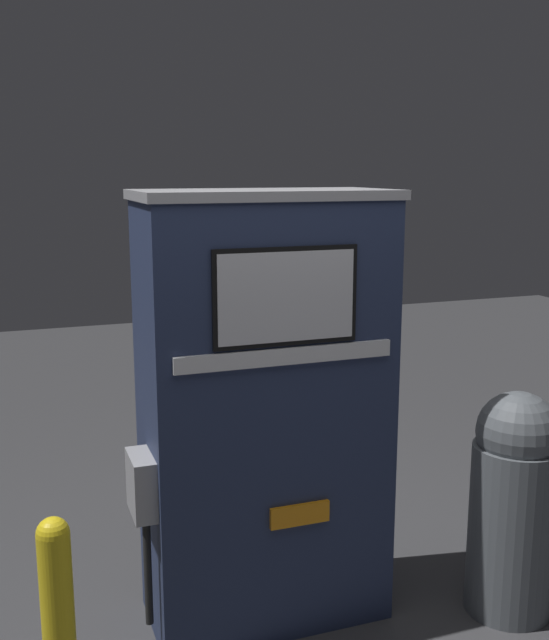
# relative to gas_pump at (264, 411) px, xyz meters

# --- Properties ---
(gas_pump) EXTENTS (1.13, 0.55, 1.90)m
(gas_pump) POSITION_rel_gas_pump_xyz_m (0.00, 0.00, 0.00)
(gas_pump) COLOR #232D4C
(gas_pump) RESTS_ON ground_plane
(safety_bollard) EXTENTS (0.12, 0.12, 0.82)m
(safety_bollard) POSITION_rel_gas_pump_xyz_m (-0.92, -0.45, -0.52)
(safety_bollard) COLOR yellow
(safety_bollard) RESTS_ON ground_plane
(trash_bin) EXTENTS (0.38, 0.38, 1.03)m
(trash_bin) POSITION_rel_gas_pump_xyz_m (1.05, -0.37, -0.42)
(trash_bin) COLOR #51565B
(trash_bin) RESTS_ON ground_plane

